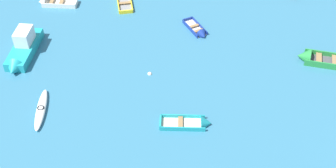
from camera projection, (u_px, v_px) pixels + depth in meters
The scene contains 7 objects.
motor_launch_turquoise_outer_right at pixel (23, 49), 32.67m from camera, with size 2.71×5.26×2.02m.
kayak_white_back_row_center at pixel (41, 109), 28.75m from camera, with size 1.05×3.77×0.35m.
rowboat_green_foreground_center at pixel (316, 59), 32.42m from camera, with size 4.60×3.00×1.28m.
rowboat_deep_blue_outer_left at pixel (199, 32), 34.96m from camera, with size 1.67×2.91×0.86m.
rowboat_turquoise_cluster_outer at pixel (196, 123), 27.89m from camera, with size 3.38×1.70×1.02m.
rowboat_white_far_back at pixel (51, 3), 37.99m from camera, with size 3.47×1.78×0.97m.
mooring_buoy_midfield at pixel (150, 74), 31.53m from camera, with size 0.31×0.31×0.31m, color silver.
Camera 1 is at (-3.89, -3.09, 20.97)m, focal length 47.46 mm.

